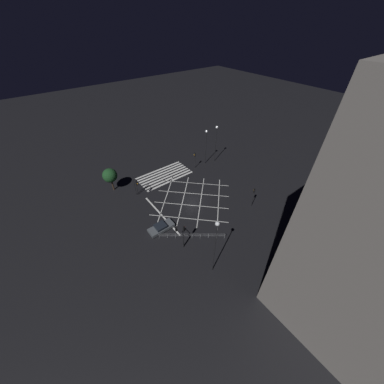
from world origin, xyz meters
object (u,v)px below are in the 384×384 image
traffic_light_se_main (137,184)px  street_lamp_west (216,135)px  traffic_light_sw_main (195,157)px  street_lamp_east (206,139)px  traffic_light_se_cross (136,184)px  traffic_light_ne_main (184,232)px  street_tree_near (110,176)px  waiting_car (161,227)px  street_lamp_far (216,239)px  traffic_light_ne_cross (179,233)px  traffic_light_nw_cross (254,194)px

traffic_light_se_main → street_lamp_west: street_lamp_west is taller
traffic_light_sw_main → street_lamp_east: 4.77m
traffic_light_se_cross → traffic_light_ne_main: 15.07m
traffic_light_sw_main → traffic_light_se_cross: bearing=5.3°
street_lamp_east → traffic_light_ne_main: bearing=42.0°
traffic_light_se_cross → street_tree_near: street_tree_near is taller
traffic_light_ne_main → waiting_car: size_ratio=1.02×
traffic_light_sw_main → street_tree_near: 18.90m
traffic_light_ne_main → street_tree_near: street_tree_near is taller
traffic_light_sw_main → street_lamp_west: 7.03m
traffic_light_se_main → street_lamp_far: 22.16m
street_lamp_west → street_tree_near: 24.92m
street_lamp_west → street_lamp_far: size_ratio=0.89×
traffic_light_ne_cross → street_lamp_far: 8.33m
traffic_light_sw_main → waiting_car: 20.06m
street_lamp_far → street_lamp_west: bearing=-132.7°
street_lamp_west → traffic_light_ne_cross: bearing=35.4°
traffic_light_ne_cross → street_lamp_far: (-1.04, 6.76, 4.76)m
street_lamp_east → traffic_light_se_cross: bearing=4.5°
traffic_light_se_main → traffic_light_ne_main: bearing=-89.9°
waiting_car → traffic_light_ne_main: bearing=-76.3°
traffic_light_se_main → waiting_car: traffic_light_se_main is taller
traffic_light_se_cross → traffic_light_nw_cross: bearing=45.7°
traffic_light_se_main → traffic_light_nw_cross: 22.47m
traffic_light_ne_main → street_lamp_east: size_ratio=0.53×
traffic_light_se_main → street_lamp_far: size_ratio=0.37×
street_lamp_far → traffic_light_se_main: bearing=-88.1°
street_tree_near → traffic_light_ne_main: bearing=99.6°
waiting_car → street_tree_near: bearing=98.2°
street_lamp_far → traffic_light_nw_cross: bearing=-159.8°
street_lamp_east → street_lamp_west: (-2.54, 0.58, 0.43)m
traffic_light_ne_cross → traffic_light_ne_main: size_ratio=0.75×
street_lamp_west → street_lamp_far: 29.76m
traffic_light_ne_cross → street_lamp_west: (-21.24, -15.10, 4.33)m
traffic_light_ne_cross → street_lamp_far: size_ratio=0.33×
traffic_light_ne_cross → street_lamp_west: street_lamp_west is taller
traffic_light_ne_main → street_tree_near: size_ratio=0.89×
traffic_light_se_cross → traffic_light_ne_main: size_ratio=1.01×
traffic_light_nw_cross → street_lamp_west: (-5.40, -16.41, 3.74)m
traffic_light_se_cross → street_tree_near: bearing=-150.2°
traffic_light_se_main → street_lamp_west: (-20.93, -0.18, 4.12)m
traffic_light_ne_cross → waiting_car: (0.87, -4.14, -1.89)m
waiting_car → traffic_light_sw_main: bearing=35.2°
traffic_light_nw_cross → traffic_light_ne_main: (15.50, -0.45, 0.16)m
traffic_light_nw_cross → street_lamp_far: (14.80, 5.45, 4.17)m
traffic_light_ne_main → street_lamp_east: bearing=42.0°
traffic_light_se_main → traffic_light_ne_cross: 14.93m
traffic_light_se_main → street_lamp_far: bearing=-88.1°
traffic_light_se_main → traffic_light_nw_cross: size_ratio=0.87×
traffic_light_se_cross → traffic_light_nw_cross: traffic_light_se_cross is taller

